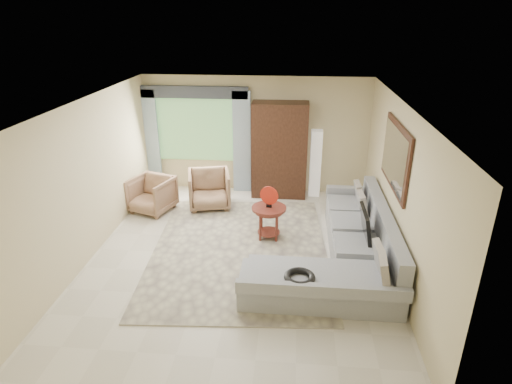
# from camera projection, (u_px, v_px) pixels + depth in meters

# --- Properties ---
(ground) EXTENTS (6.00, 6.00, 0.00)m
(ground) POSITION_uv_depth(u_px,v_px,m) (240.00, 256.00, 7.32)
(ground) COLOR silver
(ground) RESTS_ON ground
(area_rug) EXTENTS (3.26, 4.19, 0.02)m
(area_rug) POSITION_uv_depth(u_px,v_px,m) (240.00, 249.00, 7.50)
(area_rug) COLOR beige
(area_rug) RESTS_ON ground
(sectional_sofa) EXTENTS (2.30, 3.46, 0.90)m
(sectional_sofa) POSITION_uv_depth(u_px,v_px,m) (347.00, 252.00, 6.90)
(sectional_sofa) COLOR #A0A3A8
(sectional_sofa) RESTS_ON ground
(tv_screen) EXTENTS (0.14, 0.74, 0.48)m
(tv_screen) POSITION_uv_depth(u_px,v_px,m) (366.00, 224.00, 6.85)
(tv_screen) COLOR black
(tv_screen) RESTS_ON sectional_sofa
(garden_hose) EXTENTS (0.43, 0.43, 0.09)m
(garden_hose) POSITION_uv_depth(u_px,v_px,m) (300.00, 277.00, 5.78)
(garden_hose) COLOR black
(garden_hose) RESTS_ON sectional_sofa
(coffee_table) EXTENTS (0.62, 0.62, 0.62)m
(coffee_table) POSITION_uv_depth(u_px,v_px,m) (269.00, 222.00, 7.77)
(coffee_table) COLOR #511E15
(coffee_table) RESTS_ON ground
(red_disc) EXTENTS (0.33, 0.13, 0.34)m
(red_disc) POSITION_uv_depth(u_px,v_px,m) (269.00, 195.00, 7.56)
(red_disc) COLOR red
(red_disc) RESTS_ON coffee_table
(armchair_left) EXTENTS (1.00, 1.02, 0.73)m
(armchair_left) POSITION_uv_depth(u_px,v_px,m) (152.00, 195.00, 8.82)
(armchair_left) COLOR #9A6B54
(armchair_left) RESTS_ON ground
(armchair_right) EXTENTS (1.02, 1.03, 0.79)m
(armchair_right) POSITION_uv_depth(u_px,v_px,m) (209.00, 189.00, 9.01)
(armchair_right) COLOR #8C654C
(armchair_right) RESTS_ON ground
(potted_plant) EXTENTS (0.62, 0.57, 0.59)m
(potted_plant) POSITION_uv_depth(u_px,v_px,m) (155.00, 183.00, 9.63)
(potted_plant) COLOR #999999
(potted_plant) RESTS_ON ground
(armoire) EXTENTS (1.20, 0.55, 2.10)m
(armoire) POSITION_uv_depth(u_px,v_px,m) (280.00, 150.00, 9.35)
(armoire) COLOR black
(armoire) RESTS_ON ground
(floor_lamp) EXTENTS (0.24, 0.24, 1.50)m
(floor_lamp) POSITION_uv_depth(u_px,v_px,m) (315.00, 163.00, 9.46)
(floor_lamp) COLOR silver
(floor_lamp) RESTS_ON ground
(window) EXTENTS (1.80, 0.04, 1.40)m
(window) POSITION_uv_depth(u_px,v_px,m) (196.00, 130.00, 9.61)
(window) COLOR #669E59
(window) RESTS_ON wall_back
(curtain_left) EXTENTS (0.40, 0.08, 2.30)m
(curtain_left) POSITION_uv_depth(u_px,v_px,m) (150.00, 140.00, 9.71)
(curtain_left) COLOR #9EB7CC
(curtain_left) RESTS_ON ground
(curtain_right) EXTENTS (0.40, 0.08, 2.30)m
(curtain_right) POSITION_uv_depth(u_px,v_px,m) (242.00, 143.00, 9.53)
(curtain_right) COLOR #9EB7CC
(curtain_right) RESTS_ON ground
(valance) EXTENTS (2.40, 0.12, 0.26)m
(valance) POSITION_uv_depth(u_px,v_px,m) (193.00, 92.00, 9.21)
(valance) COLOR #1E232D
(valance) RESTS_ON wall_back
(wall_mirror) EXTENTS (0.05, 1.70, 1.05)m
(wall_mirror) POSITION_uv_depth(u_px,v_px,m) (395.00, 156.00, 6.75)
(wall_mirror) COLOR black
(wall_mirror) RESTS_ON wall_right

